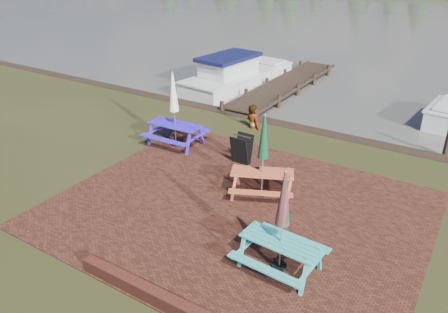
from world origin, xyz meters
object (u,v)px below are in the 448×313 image
picnic_table_blue (175,121)px  chalkboard (242,149)px  picnic_table_teal (281,237)px  picnic_table_red (263,168)px  person (253,105)px  boat_jetty (237,77)px  jetty (284,85)px

picnic_table_blue → chalkboard: 2.59m
picnic_table_teal → picnic_table_red: same height
picnic_table_teal → picnic_table_red: 3.00m
person → boat_jetty: bearing=-31.1°
picnic_table_blue → person: size_ratio=1.41×
picnic_table_blue → picnic_table_red: bearing=-20.5°
picnic_table_teal → person: (-4.21, 6.53, 0.08)m
picnic_table_blue → person: picnic_table_blue is taller
jetty → picnic_table_blue: bearing=-92.2°
picnic_table_red → jetty: (-3.66, 9.29, -0.69)m
picnic_table_teal → picnic_table_blue: picnic_table_blue is taller
picnic_table_red → jetty: bearing=87.5°
chalkboard → boat_jetty: bearing=122.9°
jetty → person: (1.16, -5.22, 0.77)m
picnic_table_red → person: bearing=97.5°
jetty → chalkboard: bearing=-74.1°
boat_jetty → person: 5.62m
jetty → boat_jetty: 2.33m
picnic_table_blue → chalkboard: bearing=-1.9°
picnic_table_blue → chalkboard: picnic_table_blue is taller
chalkboard → person: 2.97m
chalkboard → jetty: 8.27m
chalkboard → person: bearing=113.1°
jetty → person: person is taller
picnic_table_teal → jetty: bearing=118.2°
jetty → person: size_ratio=5.13×
picnic_table_teal → boat_jetty: size_ratio=0.34×
boat_jetty → picnic_table_teal: bearing=-48.9°
picnic_table_red → jetty: size_ratio=0.25×
picnic_table_blue → jetty: size_ratio=0.27×
picnic_table_red → jetty: picnic_table_red is taller
picnic_table_teal → boat_jetty: picnic_table_teal is taller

